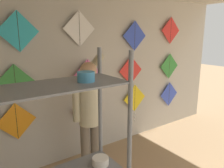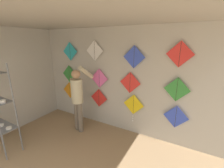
# 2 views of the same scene
# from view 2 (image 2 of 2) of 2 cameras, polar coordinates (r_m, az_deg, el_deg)

# --- Properties ---
(back_panel) EXTENTS (5.69, 0.06, 2.80)m
(back_panel) POSITION_cam_2_polar(r_m,az_deg,el_deg) (4.09, 1.56, 1.26)
(back_panel) COLOR #BCB7AD
(back_panel) RESTS_ON ground
(ceiling_slab) EXTENTS (5.69, 4.52, 0.04)m
(ceiling_slab) POSITION_cam_2_polar(r_m,az_deg,el_deg) (2.47, -20.85, 23.98)
(ceiling_slab) COLOR #A8A399
(shopkeeper) EXTENTS (0.47, 0.61, 1.86)m
(shopkeeper) POSITION_cam_2_polar(r_m,az_deg,el_deg) (4.11, -13.00, -4.23)
(shopkeeper) COLOR #726656
(shopkeeper) RESTS_ON ground
(kite_0) EXTENTS (0.55, 0.01, 0.55)m
(kite_0) POSITION_cam_2_polar(r_m,az_deg,el_deg) (5.13, -15.76, -2.27)
(kite_0) COLOR orange
(kite_1) EXTENTS (0.55, 0.01, 0.55)m
(kite_1) POSITION_cam_2_polar(r_m,az_deg,el_deg) (4.45, -5.01, -5.31)
(kite_1) COLOR red
(kite_2) EXTENTS (0.55, 0.04, 0.76)m
(kite_2) POSITION_cam_2_polar(r_m,az_deg,el_deg) (3.99, 8.15, -8.26)
(kite_2) COLOR yellow
(kite_3) EXTENTS (0.55, 0.01, 0.55)m
(kite_3) POSITION_cam_2_polar(r_m,az_deg,el_deg) (3.82, 23.11, -11.43)
(kite_3) COLOR blue
(kite_4) EXTENTS (0.55, 0.01, 0.55)m
(kite_4) POSITION_cam_2_polar(r_m,az_deg,el_deg) (4.96, -15.94, 3.72)
(kite_4) COLOR #338C38
(kite_5) EXTENTS (0.55, 0.01, 0.55)m
(kite_5) POSITION_cam_2_polar(r_m,az_deg,el_deg) (4.25, -4.88, 2.18)
(kite_5) COLOR pink
(kite_6) EXTENTS (0.55, 0.01, 0.55)m
(kite_6) POSITION_cam_2_polar(r_m,az_deg,el_deg) (3.83, 6.88, 0.50)
(kite_6) COLOR red
(kite_7) EXTENTS (0.55, 0.01, 0.55)m
(kite_7) POSITION_cam_2_polar(r_m,az_deg,el_deg) (3.58, 23.46, -1.96)
(kite_7) COLOR #338C38
(kite_8) EXTENTS (0.55, 0.01, 0.55)m
(kite_8) POSITION_cam_2_polar(r_m,az_deg,el_deg) (4.80, -15.70, 11.87)
(kite_8) COLOR #28B2C6
(kite_9) EXTENTS (0.55, 0.01, 0.55)m
(kite_9) POSITION_cam_2_polar(r_m,az_deg,el_deg) (4.21, -6.64, 12.50)
(kite_9) COLOR white
(kite_10) EXTENTS (0.55, 0.01, 0.55)m
(kite_10) POSITION_cam_2_polar(r_m,az_deg,el_deg) (3.68, 8.38, 10.14)
(kite_10) COLOR blue
(kite_11) EXTENTS (0.55, 0.01, 0.55)m
(kite_11) POSITION_cam_2_polar(r_m,az_deg,el_deg) (3.45, 24.46, 10.30)
(kite_11) COLOR red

